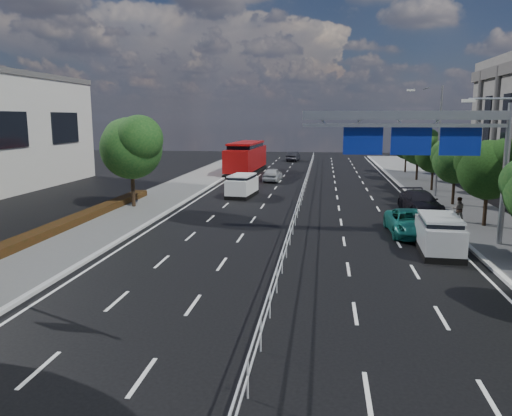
# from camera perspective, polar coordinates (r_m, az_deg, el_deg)

# --- Properties ---
(ground) EXTENTS (160.00, 160.00, 0.00)m
(ground) POSITION_cam_1_polar(r_m,az_deg,el_deg) (17.50, 1.88, -11.46)
(ground) COLOR black
(ground) RESTS_ON ground
(kerb_near) EXTENTS (0.25, 140.00, 0.15)m
(kerb_near) POSITION_cam_1_polar(r_m,az_deg,el_deg) (20.39, -24.51, -9.00)
(kerb_near) COLOR silver
(kerb_near) RESTS_ON ground
(median_fence) EXTENTS (0.05, 85.00, 1.02)m
(median_fence) POSITION_cam_1_polar(r_m,az_deg,el_deg) (39.16, 5.28, 1.49)
(median_fence) COLOR silver
(median_fence) RESTS_ON ground
(hedge_near) EXTENTS (1.00, 36.00, 0.44)m
(hedge_near) POSITION_cam_1_polar(r_m,az_deg,el_deg) (26.62, -26.72, -4.13)
(hedge_near) COLOR black
(hedge_near) RESTS_ON sidewalk_near
(overhead_gantry) EXTENTS (10.24, 0.38, 7.45)m
(overhead_gantry) POSITION_cam_1_polar(r_m,az_deg,el_deg) (26.73, 18.95, 7.86)
(overhead_gantry) COLOR gray
(overhead_gantry) RESTS_ON ground
(streetlight_far) EXTENTS (2.78, 2.40, 9.00)m
(streetlight_far) POSITION_cam_1_polar(r_m,az_deg,el_deg) (43.11, 19.82, 7.99)
(streetlight_far) COLOR gray
(streetlight_far) RESTS_ON ground
(near_tree_back) EXTENTS (4.84, 4.51, 6.69)m
(near_tree_back) POSITION_cam_1_polar(r_m,az_deg,el_deg) (36.79, -14.01, 7.07)
(near_tree_back) COLOR black
(near_tree_back) RESTS_ON ground
(far_tree_d) EXTENTS (3.85, 3.59, 5.34)m
(far_tree_d) POSITION_cam_1_polar(r_m,az_deg,el_deg) (32.24, 25.15, 4.34)
(far_tree_d) COLOR black
(far_tree_d) RESTS_ON ground
(far_tree_e) EXTENTS (3.63, 3.38, 5.13)m
(far_tree_e) POSITION_cam_1_polar(r_m,az_deg,el_deg) (39.45, 21.93, 5.29)
(far_tree_e) COLOR black
(far_tree_e) RESTS_ON ground
(far_tree_f) EXTENTS (3.52, 3.28, 5.02)m
(far_tree_f) POSITION_cam_1_polar(r_m,az_deg,el_deg) (46.75, 19.72, 6.02)
(far_tree_f) COLOR black
(far_tree_f) RESTS_ON ground
(far_tree_g) EXTENTS (3.96, 3.69, 5.45)m
(far_tree_g) POSITION_cam_1_polar(r_m,az_deg,el_deg) (54.08, 18.12, 6.89)
(far_tree_g) COLOR black
(far_tree_g) RESTS_ON ground
(far_tree_h) EXTENTS (3.41, 3.18, 4.91)m
(far_tree_h) POSITION_cam_1_polar(r_m,az_deg,el_deg) (61.48, 16.87, 6.99)
(far_tree_h) COLOR black
(far_tree_h) RESTS_ON ground
(white_minivan) EXTENTS (2.27, 4.42, 1.85)m
(white_minivan) POSITION_cam_1_polar(r_m,az_deg,el_deg) (41.53, -1.60, 2.56)
(white_minivan) COLOR black
(white_minivan) RESTS_ON ground
(red_bus) EXTENTS (3.46, 12.35, 3.65)m
(red_bus) POSITION_cam_1_polar(r_m,az_deg,el_deg) (59.29, -1.14, 5.85)
(red_bus) COLOR black
(red_bus) RESTS_ON ground
(near_car_silver) EXTENTS (1.93, 4.21, 1.40)m
(near_car_silver) POSITION_cam_1_polar(r_m,az_deg,el_deg) (51.61, 1.91, 3.85)
(near_car_silver) COLOR #A3A5AA
(near_car_silver) RESTS_ON ground
(near_car_dark) EXTENTS (1.95, 4.46, 1.42)m
(near_car_dark) POSITION_cam_1_polar(r_m,az_deg,el_deg) (76.24, 4.28, 5.91)
(near_car_dark) COLOR black
(near_car_dark) RESTS_ON ground
(silver_minivan) EXTENTS (2.08, 4.44, 1.81)m
(silver_minivan) POSITION_cam_1_polar(r_m,az_deg,el_deg) (25.84, 20.20, -2.86)
(silver_minivan) COLOR black
(silver_minivan) RESTS_ON ground
(parked_car_teal) EXTENTS (2.47, 5.07, 1.39)m
(parked_car_teal) POSITION_cam_1_polar(r_m,az_deg,el_deg) (29.17, 17.20, -1.63)
(parked_car_teal) COLOR #197367
(parked_car_teal) RESTS_ON ground
(parked_car_dark) EXTENTS (2.74, 5.36, 1.49)m
(parked_car_dark) POSITION_cam_1_polar(r_m,az_deg,el_deg) (36.26, 18.25, 0.66)
(parked_car_dark) COLOR black
(parked_car_dark) RESTS_ON ground
(pedestrian_b) EXTENTS (0.81, 0.67, 1.52)m
(pedestrian_b) POSITION_cam_1_polar(r_m,az_deg,el_deg) (33.33, 22.13, -0.12)
(pedestrian_b) COLOR gray
(pedestrian_b) RESTS_ON sidewalk_far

